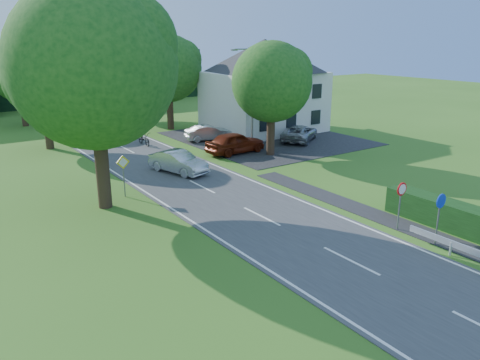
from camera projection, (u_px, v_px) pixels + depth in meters
road at (239, 205)px, 25.38m from camera, size 7.00×80.00×0.04m
parking_pad at (266, 138)px, 42.13m from camera, size 14.00×16.00×0.04m
line_edge_left at (186, 218)px, 23.60m from camera, size 0.12×80.00×0.01m
line_edge_right at (285, 194)px, 27.15m from camera, size 0.12×80.00×0.01m
line_centre at (239, 205)px, 25.37m from camera, size 0.12×80.00×0.01m
tree_main at (96, 98)px, 23.53m from camera, size 9.40×9.40×11.64m
tree_left_far at (44, 96)px, 37.08m from camera, size 7.00×7.00×8.58m
tree_right_far at (169, 83)px, 45.13m from camera, size 7.40×7.40×9.09m
tree_left_back at (21, 86)px, 46.84m from camera, size 6.60×6.60×8.07m
tree_right_back at (128, 84)px, 51.08m from camera, size 6.20×6.20×7.56m
tree_right_mid at (271, 99)px, 35.04m from camera, size 7.00×7.00×8.58m
treeline_right at (98, 76)px, 64.81m from camera, size 30.00×5.00×7.00m
house_white at (264, 85)px, 44.28m from camera, size 10.60×8.40×8.60m
streetlight at (251, 95)px, 36.32m from camera, size 2.03×0.18×8.00m
sign_roundabout at (440, 209)px, 20.17m from camera, size 0.64×0.08×2.37m
sign_speed_limit at (401, 195)px, 21.70m from camera, size 0.64×0.11×2.37m
sign_priority_left at (123, 168)px, 26.33m from camera, size 0.78×0.09×2.44m
moving_car at (178, 162)px, 31.26m from camera, size 2.74×4.70×1.46m
motorcycle at (144, 139)px, 39.25m from camera, size 0.74×2.12×1.11m
parked_car_red at (235, 143)px, 36.51m from camera, size 4.99×2.23×1.67m
parked_car_silver_a at (209, 133)px, 41.00m from camera, size 4.36×2.28×1.37m
parked_car_silver_b at (299, 133)px, 40.79m from camera, size 5.45×4.73×1.39m
parasol at (251, 124)px, 43.25m from camera, size 2.27×2.31×2.00m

